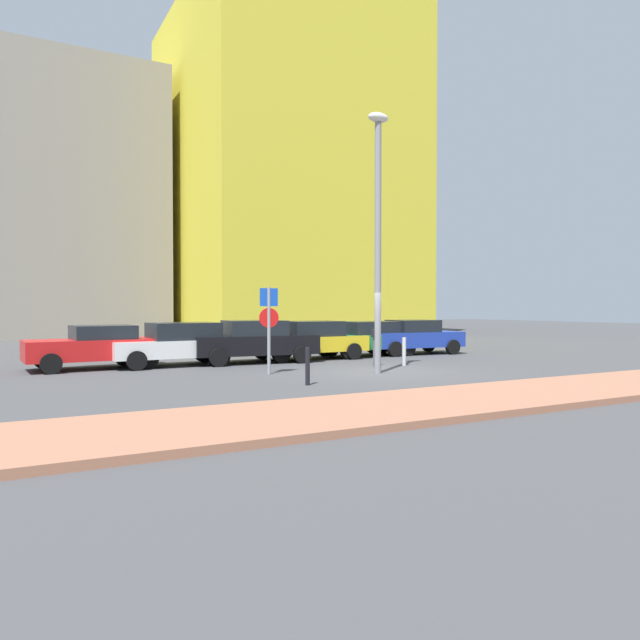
{
  "coord_description": "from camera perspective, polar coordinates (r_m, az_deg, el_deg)",
  "views": [
    {
      "loc": [
        -10.42,
        -15.22,
        2.05
      ],
      "look_at": [
        -1.26,
        1.65,
        1.62
      ],
      "focal_mm": 32.68,
      "sensor_mm": 36.0,
      "label": 1
    }
  ],
  "objects": [
    {
      "name": "ground_plane",
      "position": [
        18.55,
        5.9,
        -5.07
      ],
      "size": [
        120.0,
        120.0,
        0.0
      ],
      "primitive_type": "plane",
      "color": "#424244"
    },
    {
      "name": "parked_car_blue",
      "position": [
        25.69,
        9.07,
        -1.61
      ],
      "size": [
        4.41,
        2.27,
        1.49
      ],
      "color": "#1E389E",
      "rests_on": "ground"
    },
    {
      "name": "parked_car_red",
      "position": [
        20.7,
        -20.96,
        -2.41
      ],
      "size": [
        4.47,
        2.26,
        1.44
      ],
      "color": "red",
      "rests_on": "ground"
    },
    {
      "name": "parked_car_green",
      "position": [
        24.47,
        4.66,
        -1.74
      ],
      "size": [
        4.63,
        2.21,
        1.45
      ],
      "color": "#237238",
      "rests_on": "ground"
    },
    {
      "name": "street_lamp",
      "position": [
        18.24,
        5.7,
        9.45
      ],
      "size": [
        0.7,
        0.36,
        8.01
      ],
      "color": "gray",
      "rests_on": "ground"
    },
    {
      "name": "traffic_bollard_far",
      "position": [
        20.63,
        8.23,
        -3.07
      ],
      "size": [
        0.15,
        0.15,
        0.99
      ],
      "primitive_type": "cylinder",
      "color": "#B7B7BC",
      "rests_on": "ground"
    },
    {
      "name": "sidewalk_brick",
      "position": [
        14.13,
        19.59,
        -6.85
      ],
      "size": [
        40.0,
        3.17,
        0.14
      ],
      "primitive_type": "cube",
      "color": "#9E664C",
      "rests_on": "ground"
    },
    {
      "name": "parked_car_white",
      "position": [
        20.91,
        -13.92,
        -2.22
      ],
      "size": [
        4.3,
        2.15,
        1.5
      ],
      "color": "white",
      "rests_on": "ground"
    },
    {
      "name": "parked_car_yellow",
      "position": [
        22.78,
        -1.08,
        -1.95
      ],
      "size": [
        4.59,
        1.98,
        1.5
      ],
      "color": "gold",
      "rests_on": "ground"
    },
    {
      "name": "traffic_bollard_mid",
      "position": [
        15.29,
        -1.23,
        -4.55
      ],
      "size": [
        0.12,
        0.12,
        0.99
      ],
      "primitive_type": "cylinder",
      "color": "black",
      "rests_on": "ground"
    },
    {
      "name": "parking_meter",
      "position": [
        20.1,
        5.33,
        -2.16
      ],
      "size": [
        0.18,
        0.14,
        1.3
      ],
      "color": "#4C4C51",
      "rests_on": "ground"
    },
    {
      "name": "parking_sign_post",
      "position": [
        17.82,
        -5.03,
        0.03
      ],
      "size": [
        0.59,
        0.18,
        2.65
      ],
      "color": "gray",
      "rests_on": "ground"
    },
    {
      "name": "building_under_construction",
      "position": [
        46.88,
        -24.16,
        10.14
      ],
      "size": [
        13.47,
        11.68,
        18.73
      ],
      "primitive_type": "cube",
      "color": "gray",
      "rests_on": "ground"
    },
    {
      "name": "building_colorful_midrise",
      "position": [
        46.02,
        -3.74,
        13.79
      ],
      "size": [
        15.68,
        17.56,
        24.06
      ],
      "primitive_type": "cube",
      "color": "gold",
      "rests_on": "ground"
    },
    {
      "name": "traffic_bollard_near",
      "position": [
        18.36,
        5.59,
        -3.66
      ],
      "size": [
        0.13,
        0.13,
        0.95
      ],
      "primitive_type": "cylinder",
      "color": "#B7B7BC",
      "rests_on": "ground"
    },
    {
      "name": "parked_car_black",
      "position": [
        21.54,
        -6.5,
        -2.06
      ],
      "size": [
        4.69,
        2.34,
        1.56
      ],
      "color": "black",
      "rests_on": "ground"
    }
  ]
}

